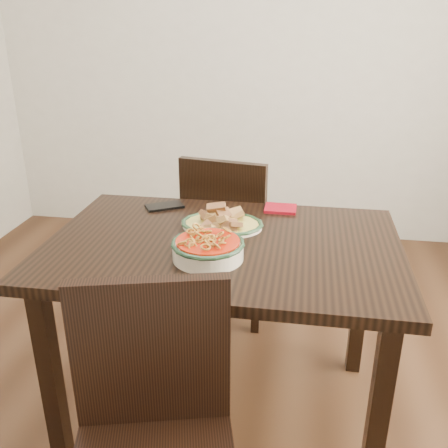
% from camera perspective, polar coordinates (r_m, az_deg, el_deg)
% --- Properties ---
extents(floor, '(3.50, 3.50, 0.00)m').
position_cam_1_polar(floor, '(2.31, -3.06, -17.75)').
color(floor, '#361F11').
rests_on(floor, ground).
extents(wall_back, '(3.50, 0.10, 2.60)m').
position_cam_1_polar(wall_back, '(3.49, 2.94, 19.39)').
color(wall_back, beige).
rests_on(wall_back, ground).
extents(dining_table, '(1.26, 0.84, 0.75)m').
position_cam_1_polar(dining_table, '(1.83, -0.10, -4.68)').
color(dining_table, black).
rests_on(dining_table, ground).
extents(chair_far, '(0.49, 0.49, 0.89)m').
position_cam_1_polar(chair_far, '(2.50, 0.66, -0.81)').
color(chair_far, black).
rests_on(chair_far, ground).
extents(chair_near, '(0.51, 0.51, 0.89)m').
position_cam_1_polar(chair_near, '(1.41, -8.10, -22.47)').
color(chair_near, black).
rests_on(chair_near, ground).
extents(fish_plate, '(0.31, 0.24, 0.11)m').
position_cam_1_polar(fish_plate, '(1.89, -0.22, 0.89)').
color(fish_plate, silver).
rests_on(fish_plate, dining_table).
extents(noodle_bowl, '(0.25, 0.25, 0.08)m').
position_cam_1_polar(noodle_bowl, '(1.65, -1.85, -2.59)').
color(noodle_bowl, beige).
rests_on(noodle_bowl, dining_table).
extents(smartphone, '(0.17, 0.15, 0.01)m').
position_cam_1_polar(smartphone, '(2.12, -6.81, 2.04)').
color(smartphone, black).
rests_on(smartphone, dining_table).
extents(napkin, '(0.13, 0.11, 0.01)m').
position_cam_1_polar(napkin, '(2.09, 6.48, 1.77)').
color(napkin, maroon).
rests_on(napkin, dining_table).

